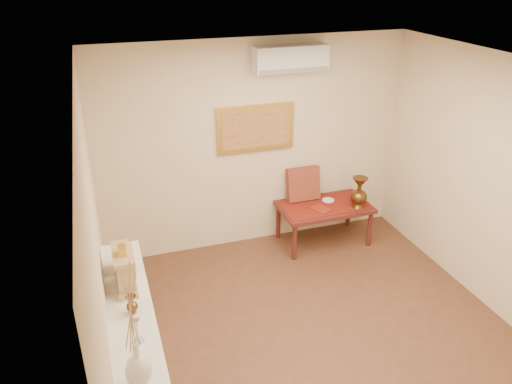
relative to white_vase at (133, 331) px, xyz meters
name	(u,v)px	position (x,y,z in m)	size (l,w,h in m)	color
floor	(326,347)	(1.83, 0.88, -1.44)	(4.50, 4.50, 0.00)	brown
ceiling	(347,77)	(1.83, 0.88, 1.26)	(4.50, 4.50, 0.00)	silver
wall_back	(255,146)	(1.83, 3.13, -0.09)	(4.00, 0.02, 2.70)	beige
wall_left	(100,271)	(-0.17, 0.88, -0.09)	(0.02, 4.50, 2.70)	beige
white_vase	(133,331)	(0.00, 0.00, 0.00)	(0.18, 0.18, 0.93)	silver
candlestick	(137,330)	(0.03, 0.43, -0.37)	(0.09, 0.09, 0.19)	silver
brass_urn_small	(132,302)	(0.03, 0.77, -0.36)	(0.09, 0.09, 0.21)	brown
table_cloth	(325,205)	(2.68, 2.76, -0.89)	(1.14, 0.59, 0.01)	maroon
brass_urn_tall	(359,189)	(3.07, 2.57, -0.63)	(0.22, 0.22, 0.51)	brown
plate	(328,200)	(2.78, 2.86, -0.88)	(0.16, 0.16, 0.01)	silver
menu	(321,209)	(2.58, 2.66, -0.88)	(0.18, 0.25, 0.01)	maroon
cushion	(303,184)	(2.48, 3.02, -0.66)	(0.45, 0.10, 0.45)	maroon
display_ledge	(135,351)	(0.01, 0.88, -0.95)	(0.37, 2.02, 0.98)	white
mantel_clock	(125,271)	(0.02, 1.12, -0.29)	(0.17, 0.36, 0.41)	tan
wooden_chest	(122,257)	(0.01, 1.43, -0.34)	(0.16, 0.21, 0.24)	tan
low_table	(324,210)	(2.68, 2.76, -0.96)	(1.20, 0.70, 0.55)	#541E19
painting	(256,128)	(1.83, 3.10, 0.16)	(1.00, 0.06, 0.60)	gold
ac_unit	(291,58)	(2.23, 3.00, 1.01)	(0.90, 0.25, 0.30)	silver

